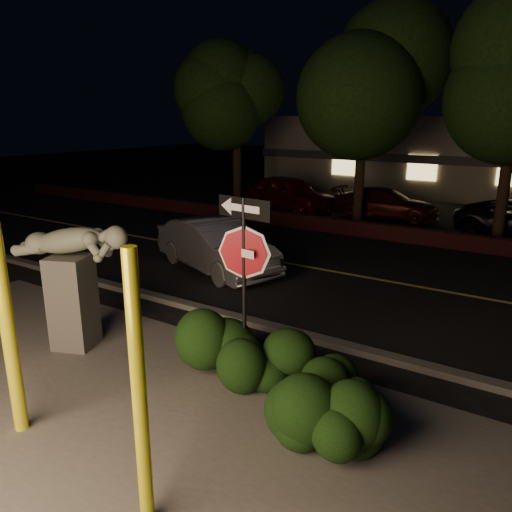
{
  "coord_description": "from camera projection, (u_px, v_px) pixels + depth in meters",
  "views": [
    {
      "loc": [
        4.53,
        -4.74,
        4.01
      ],
      "look_at": [
        -0.14,
        2.43,
        1.6
      ],
      "focal_mm": 35.0,
      "sensor_mm": 36.0,
      "label": 1
    }
  ],
  "objects": [
    {
      "name": "parking_lot",
      "position": [
        447.0,
        214.0,
        21.0
      ],
      "size": [
        40.0,
        12.0,
        0.01
      ],
      "primitive_type": "cube",
      "color": "black",
      "rests_on": "ground"
    },
    {
      "name": "parked_car_darkred",
      "position": [
        386.0,
        204.0,
        20.04
      ],
      "size": [
        4.33,
        2.11,
        1.21
      ],
      "primitive_type": "imported",
      "rotation": [
        0.0,
        0.0,
        1.67
      ],
      "color": "#39110A",
      "rests_on": "ground"
    },
    {
      "name": "road",
      "position": [
        356.0,
        276.0,
        12.93
      ],
      "size": [
        80.0,
        8.0,
        0.01
      ],
      "primitive_type": "cube",
      "color": "black",
      "rests_on": "ground"
    },
    {
      "name": "lane_marking",
      "position": [
        357.0,
        275.0,
        12.93
      ],
      "size": [
        80.0,
        0.12,
        0.0
      ],
      "primitive_type": "cube",
      "color": "#B9AA4A",
      "rests_on": "road"
    },
    {
      "name": "yellow_pole_left",
      "position": [
        4.0,
        304.0,
        6.14
      ],
      "size": [
        0.18,
        0.18,
        3.56
      ],
      "primitive_type": "cylinder",
      "color": "yellow",
      "rests_on": "ground"
    },
    {
      "name": "hedge_center",
      "position": [
        244.0,
        347.0,
        7.74
      ],
      "size": [
        2.3,
        1.49,
        1.1
      ],
      "primitive_type": "ellipsoid",
      "rotation": [
        0.0,
        0.0,
        -0.25
      ],
      "color": "black",
      "rests_on": "ground"
    },
    {
      "name": "silver_sedan",
      "position": [
        216.0,
        245.0,
        13.25
      ],
      "size": [
        4.43,
        2.85,
        1.38
      ],
      "primitive_type": "imported",
      "rotation": [
        0.0,
        0.0,
        1.21
      ],
      "color": "silver",
      "rests_on": "ground"
    },
    {
      "name": "yellow_pole_right",
      "position": [
        139.0,
        394.0,
        4.74
      ],
      "size": [
        0.15,
        0.15,
        2.91
      ],
      "primitive_type": "cylinder",
      "color": "yellow",
      "rests_on": "ground"
    },
    {
      "name": "hedge_right",
      "position": [
        325.0,
        380.0,
        6.88
      ],
      "size": [
        1.64,
        1.12,
        0.98
      ],
      "primitive_type": "ellipsoid",
      "rotation": [
        0.0,
        0.0,
        -0.23
      ],
      "color": "black",
      "rests_on": "ground"
    },
    {
      "name": "sculpture",
      "position": [
        72.0,
        273.0,
        8.62
      ],
      "size": [
        2.07,
        1.26,
        2.26
      ],
      "rotation": [
        0.0,
        0.0,
        0.38
      ],
      "color": "#4C4944",
      "rests_on": "ground"
    },
    {
      "name": "parked_car_red",
      "position": [
        288.0,
        193.0,
        21.76
      ],
      "size": [
        4.76,
        2.9,
        1.51
      ],
      "primitive_type": "imported",
      "rotation": [
        0.0,
        0.0,
        1.3
      ],
      "color": "#66140B",
      "rests_on": "ground"
    },
    {
      "name": "brick_wall",
      "position": [
        407.0,
        235.0,
        16.34
      ],
      "size": [
        40.0,
        0.35,
        0.5
      ],
      "primitive_type": "cube",
      "color": "#471617",
      "rests_on": "ground"
    },
    {
      "name": "building",
      "position": [
        486.0,
        154.0,
        26.9
      ],
      "size": [
        22.0,
        10.2,
        4.0
      ],
      "color": "gray",
      "rests_on": "ground"
    },
    {
      "name": "signpost",
      "position": [
        244.0,
        253.0,
        7.4
      ],
      "size": [
        0.97,
        0.16,
        2.87
      ],
      "rotation": [
        0.0,
        0.0,
        -0.12
      ],
      "color": "black",
      "rests_on": "ground"
    },
    {
      "name": "ground",
      "position": [
        394.0,
        251.0,
        15.36
      ],
      "size": [
        90.0,
        90.0,
        0.0
      ],
      "primitive_type": "plane",
      "color": "black",
      "rests_on": "ground"
    },
    {
      "name": "hedge_far_right",
      "position": [
        328.0,
        417.0,
        5.96
      ],
      "size": [
        1.63,
        1.12,
        1.06
      ],
      "primitive_type": "ellipsoid",
      "rotation": [
        0.0,
        0.0,
        -0.11
      ],
      "color": "black",
      "rests_on": "ground"
    },
    {
      "name": "tree_far_b",
      "position": [
        366.0,
        56.0,
        17.61
      ],
      "size": [
        5.2,
        5.2,
        8.41
      ],
      "color": "black",
      "rests_on": "ground"
    },
    {
      "name": "tree_far_a",
      "position": [
        236.0,
        82.0,
        20.53
      ],
      "size": [
        4.6,
        4.6,
        7.43
      ],
      "color": "black",
      "rests_on": "ground"
    },
    {
      "name": "curb",
      "position": [
        275.0,
        328.0,
        9.61
      ],
      "size": [
        80.0,
        0.25,
        0.12
      ],
      "primitive_type": "cube",
      "color": "#4C4944",
      "rests_on": "ground"
    },
    {
      "name": "patio",
      "position": [
        121.0,
        435.0,
        6.48
      ],
      "size": [
        14.0,
        6.0,
        0.02
      ],
      "primitive_type": "cube",
      "color": "#4C4944",
      "rests_on": "ground"
    }
  ]
}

